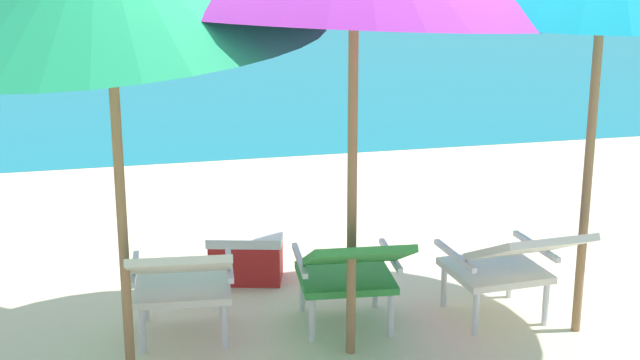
{
  "coord_description": "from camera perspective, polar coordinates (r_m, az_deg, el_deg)",
  "views": [
    {
      "loc": [
        -1.23,
        -5.03,
        2.28
      ],
      "look_at": [
        0.0,
        0.2,
        0.75
      ],
      "focal_mm": 53.08,
      "sensor_mm": 36.0,
      "label": 1
    }
  ],
  "objects": [
    {
      "name": "ground_plane",
      "position": [
        9.39,
        -5.29,
        1.76
      ],
      "size": [
        40.0,
        40.0,
        0.0
      ],
      "primitive_type": "plane",
      "color": "beige"
    },
    {
      "name": "ocean_band",
      "position": [
        17.86,
        -9.24,
        8.35
      ],
      "size": [
        40.0,
        18.0,
        0.01
      ],
      "primitive_type": "cube",
      "color": "teal",
      "rests_on": "ground_plane"
    },
    {
      "name": "lounge_chair_left",
      "position": [
        5.1,
        -8.34,
        -5.85
      ],
      "size": [
        0.62,
        0.92,
        0.68
      ],
      "color": "silver",
      "rests_on": "ground_plane"
    },
    {
      "name": "lounge_chair_center",
      "position": [
        5.18,
        1.88,
        -5.33
      ],
      "size": [
        0.61,
        0.92,
        0.68
      ],
      "color": "#338E3D",
      "rests_on": "ground_plane"
    },
    {
      "name": "lounge_chair_right",
      "position": [
        5.4,
        11.42,
        -4.77
      ],
      "size": [
        0.6,
        0.91,
        0.68
      ],
      "color": "silver",
      "rests_on": "ground_plane"
    },
    {
      "name": "cooler_box",
      "position": [
        6.08,
        -4.47,
        -4.55
      ],
      "size": [
        0.54,
        0.43,
        0.32
      ],
      "color": "red",
      "rests_on": "ground_plane"
    }
  ]
}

